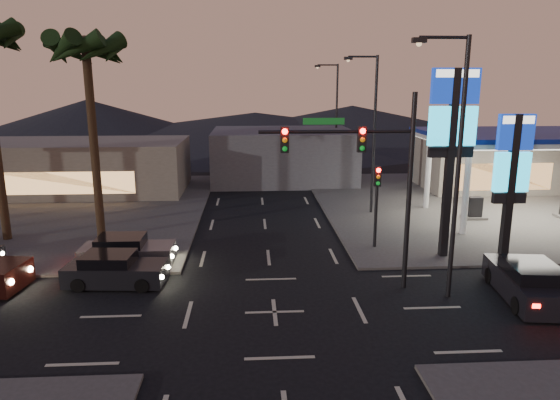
{
  "coord_description": "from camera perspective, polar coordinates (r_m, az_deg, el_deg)",
  "views": [
    {
      "loc": [
        -0.83,
        -17.11,
        8.31
      ],
      "look_at": [
        0.54,
        5.52,
        3.0
      ],
      "focal_mm": 32.0,
      "sensor_mm": 36.0,
      "label": 1
    }
  ],
  "objects": [
    {
      "name": "ground",
      "position": [
        19.04,
        -0.63,
        -12.69
      ],
      "size": [
        140.0,
        140.0,
        0.0
      ],
      "primitive_type": "plane",
      "color": "black",
      "rests_on": "ground"
    },
    {
      "name": "corner_lot_ne",
      "position": [
        38.05,
        22.91,
        -0.4
      ],
      "size": [
        24.0,
        24.0,
        0.12
      ],
      "primitive_type": "cube",
      "color": "#47443F",
      "rests_on": "ground"
    },
    {
      "name": "corner_lot_nw",
      "position": [
        37.35,
        -27.31,
        -1.08
      ],
      "size": [
        24.0,
        24.0,
        0.12
      ],
      "primitive_type": "cube",
      "color": "#47443F",
      "rests_on": "ground"
    },
    {
      "name": "gas_station",
      "position": [
        33.78,
        26.63,
        6.31
      ],
      "size": [
        12.2,
        8.2,
        5.47
      ],
      "color": "silver",
      "rests_on": "ground"
    },
    {
      "name": "convenience_store",
      "position": [
        42.97,
        22.63,
        3.72
      ],
      "size": [
        10.0,
        6.0,
        4.0
      ],
      "primitive_type": "cube",
      "color": "#726B5B",
      "rests_on": "ground"
    },
    {
      "name": "pylon_sign_tall",
      "position": [
        24.54,
        19.1,
        7.99
      ],
      "size": [
        2.2,
        0.35,
        9.0
      ],
      "color": "black",
      "rests_on": "ground"
    },
    {
      "name": "pylon_sign_short",
      "position": [
        24.91,
        25.0,
        3.51
      ],
      "size": [
        1.6,
        0.35,
        7.0
      ],
      "color": "black",
      "rests_on": "ground"
    },
    {
      "name": "traffic_signal_mast",
      "position": [
        19.88,
        9.95,
        4.06
      ],
      "size": [
        6.1,
        0.39,
        8.0
      ],
      "color": "black",
      "rests_on": "ground"
    },
    {
      "name": "pedestal_signal",
      "position": [
        25.49,
        11.01,
        0.73
      ],
      "size": [
        0.32,
        0.39,
        4.3
      ],
      "color": "black",
      "rests_on": "ground"
    },
    {
      "name": "streetlight_near",
      "position": [
        19.82,
        19.28,
        4.93
      ],
      "size": [
        2.14,
        0.25,
        10.0
      ],
      "color": "black",
      "rests_on": "ground"
    },
    {
      "name": "streetlight_mid",
      "position": [
        32.14,
        10.4,
        8.34
      ],
      "size": [
        2.14,
        0.25,
        10.0
      ],
      "color": "black",
      "rests_on": "ground"
    },
    {
      "name": "streetlight_far",
      "position": [
        45.83,
        6.23,
        9.85
      ],
      "size": [
        2.14,
        0.25,
        10.0
      ],
      "color": "black",
      "rests_on": "ground"
    },
    {
      "name": "palm_a",
      "position": [
        27.86,
        -21.22,
        14.62
      ],
      "size": [
        4.41,
        4.41,
        10.86
      ],
      "color": "black",
      "rests_on": "ground"
    },
    {
      "name": "building_far_west",
      "position": [
        41.75,
        -21.83,
        3.54
      ],
      "size": [
        16.0,
        8.0,
        4.0
      ],
      "primitive_type": "cube",
      "color": "#726B5B",
      "rests_on": "ground"
    },
    {
      "name": "building_far_mid",
      "position": [
        43.64,
        0.31,
        5.13
      ],
      "size": [
        12.0,
        9.0,
        4.4
      ],
      "primitive_type": "cube",
      "color": "#4C4C51",
      "rests_on": "ground"
    },
    {
      "name": "hill_left",
      "position": [
        80.99,
        -21.04,
        8.55
      ],
      "size": [
        40.0,
        40.0,
        6.0
      ],
      "primitive_type": "cone",
      "color": "black",
      "rests_on": "ground"
    },
    {
      "name": "hill_right",
      "position": [
        78.93,
        8.23,
        8.82
      ],
      "size": [
        50.0,
        50.0,
        5.0
      ],
      "primitive_type": "cone",
      "color": "black",
      "rests_on": "ground"
    },
    {
      "name": "hill_center",
      "position": [
        77.38,
        -2.85,
        8.48
      ],
      "size": [
        60.0,
        60.0,
        4.0
      ],
      "primitive_type": "cone",
      "color": "black",
      "rests_on": "ground"
    },
    {
      "name": "car_lane_a_front",
      "position": [
        22.31,
        -18.38,
        -7.63
      ],
      "size": [
        4.33,
        2.04,
        1.38
      ],
      "color": "black",
      "rests_on": "ground"
    },
    {
      "name": "car_lane_b_front",
      "position": [
        24.45,
        -17.13,
        -5.67
      ],
      "size": [
        4.37,
        1.89,
        1.41
      ],
      "color": "slate",
      "rests_on": "ground"
    },
    {
      "name": "suv_station",
      "position": [
        22.06,
        26.49,
        -8.38
      ],
      "size": [
        2.52,
        4.86,
        1.55
      ],
      "color": "black",
      "rests_on": "ground"
    }
  ]
}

